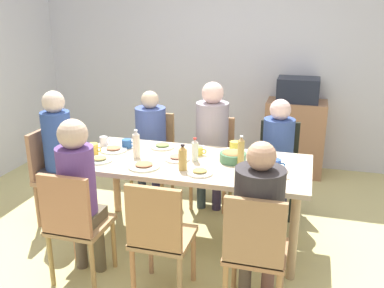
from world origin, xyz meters
name	(u,v)px	position (x,y,z in m)	size (l,w,h in m)	color
ground_plane	(192,239)	(0.00, 0.00, 0.00)	(6.32, 6.32, 0.00)	#C5BD7E
wall_back	(239,62)	(0.00, 2.18, 1.30)	(5.51, 0.12, 2.60)	silver
dining_table	(192,170)	(0.00, 0.00, 0.66)	(1.95, 0.87, 0.75)	beige
chair_0	(53,171)	(-1.36, 0.00, 0.51)	(0.40, 0.40, 0.90)	#A67B5B
person_0	(59,148)	(-1.26, 0.00, 0.75)	(0.30, 0.30, 1.27)	#45443C
chair_1	(154,150)	(-0.65, 0.81, 0.51)	(0.40, 0.40, 0.90)	#A77F54
person_1	(151,135)	(-0.65, 0.72, 0.70)	(0.31, 0.31, 1.17)	#2E2A55
chair_2	(213,156)	(0.00, 0.81, 0.51)	(0.40, 0.40, 0.90)	#AF804F
person_2	(212,134)	(0.00, 0.72, 0.77)	(0.32, 0.32, 1.29)	#32294C
chair_3	(160,234)	(0.00, -0.81, 0.51)	(0.40, 0.40, 0.90)	#A88155
chair_4	(74,221)	(-0.65, -0.81, 0.51)	(0.40, 0.40, 0.90)	#A47E53
person_4	(78,187)	(-0.65, -0.72, 0.74)	(0.30, 0.30, 1.25)	brown
chair_5	(277,162)	(0.65, 0.81, 0.51)	(0.40, 0.40, 0.90)	black
person_5	(278,147)	(0.65, 0.72, 0.70)	(0.30, 0.30, 1.16)	#312D52
chair_6	(255,248)	(0.65, -0.81, 0.51)	(0.40, 0.40, 0.90)	#AD794F
person_6	(259,212)	(0.65, -0.72, 0.72)	(0.32, 0.32, 1.20)	brown
plate_0	(177,158)	(-0.13, 0.00, 0.76)	(0.22, 0.22, 0.04)	silver
plate_1	(144,166)	(-0.33, -0.24, 0.76)	(0.26, 0.26, 0.04)	silver
plate_2	(100,159)	(-0.75, -0.21, 0.76)	(0.22, 0.22, 0.04)	silver
plate_3	(200,172)	(0.13, -0.25, 0.76)	(0.20, 0.20, 0.04)	white
plate_4	(162,146)	(-0.36, 0.27, 0.76)	(0.22, 0.22, 0.04)	silver
plate_5	(114,149)	(-0.75, 0.06, 0.76)	(0.24, 0.24, 0.04)	silver
bowl_0	(233,156)	(0.33, 0.08, 0.79)	(0.22, 0.22, 0.10)	#437650
cup_0	(275,165)	(0.69, -0.01, 0.79)	(0.13, 0.09, 0.09)	#2D50A5
cup_1	(127,144)	(-0.67, 0.17, 0.79)	(0.12, 0.09, 0.08)	#29579C
cup_2	(104,142)	(-0.89, 0.15, 0.79)	(0.11, 0.07, 0.09)	white
cup_3	(279,171)	(0.73, -0.16, 0.79)	(0.12, 0.08, 0.09)	white
cup_4	(93,149)	(-0.88, -0.07, 0.79)	(0.12, 0.09, 0.10)	#ECBD45
cup_5	(235,146)	(0.30, 0.36, 0.79)	(0.12, 0.09, 0.09)	yellow
cup_6	(198,151)	(0.01, 0.16, 0.78)	(0.12, 0.08, 0.07)	#E0CD46
bottle_0	(136,145)	(-0.48, -0.05, 0.87)	(0.06, 0.06, 0.25)	beige
bottle_1	(195,150)	(0.02, 0.01, 0.84)	(0.06, 0.06, 0.20)	silver
bottle_2	(183,158)	(-0.02, -0.21, 0.85)	(0.07, 0.07, 0.21)	tan
bottle_3	(241,152)	(0.41, -0.01, 0.87)	(0.05, 0.05, 0.26)	tan
side_cabinet	(294,138)	(0.76, 1.88, 0.45)	(0.70, 0.44, 0.90)	#A67654
microwave	(298,90)	(0.76, 1.88, 1.04)	(0.48, 0.36, 0.28)	#1E2332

